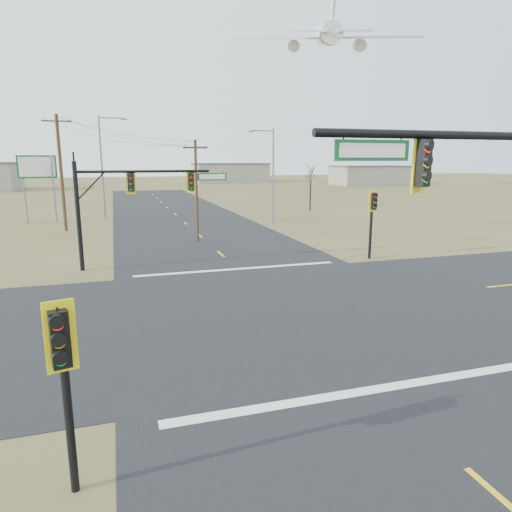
{
  "coord_description": "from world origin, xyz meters",
  "views": [
    {
      "loc": [
        -6.68,
        -17.71,
        6.34
      ],
      "look_at": [
        -0.9,
        1.0,
        2.18
      ],
      "focal_mm": 32.0,
      "sensor_mm": 36.0,
      "label": 1
    }
  ],
  "objects_px": {
    "pedestal_signal_sw": "(62,355)",
    "streetlight_a": "(271,171)",
    "mast_arm_far": "(135,191)",
    "highway_sign": "(38,176)",
    "pedestal_signal_ne": "(373,209)",
    "utility_pole_far": "(61,172)",
    "utility_pole_near": "(196,189)",
    "bare_tree_c": "(311,171)",
    "streetlight_c": "(104,162)"
  },
  "relations": [
    {
      "from": "pedestal_signal_sw",
      "to": "streetlight_a",
      "type": "distance_m",
      "value": 38.34
    },
    {
      "from": "pedestal_signal_sw",
      "to": "streetlight_a",
      "type": "bearing_deg",
      "value": 50.67
    },
    {
      "from": "mast_arm_far",
      "to": "highway_sign",
      "type": "distance_m",
      "value": 24.01
    },
    {
      "from": "mast_arm_far",
      "to": "pedestal_signal_ne",
      "type": "xyz_separation_m",
      "value": [
        14.5,
        -2.16,
        -1.3
      ]
    },
    {
      "from": "mast_arm_far",
      "to": "utility_pole_far",
      "type": "height_order",
      "value": "utility_pole_far"
    },
    {
      "from": "pedestal_signal_sw",
      "to": "pedestal_signal_ne",
      "type": "bearing_deg",
      "value": 31.02
    },
    {
      "from": "utility_pole_far",
      "to": "highway_sign",
      "type": "xyz_separation_m",
      "value": [
        -2.76,
        6.03,
        -0.55
      ]
    },
    {
      "from": "utility_pole_near",
      "to": "utility_pole_far",
      "type": "distance_m",
      "value": 13.74
    },
    {
      "from": "bare_tree_c",
      "to": "utility_pole_near",
      "type": "bearing_deg",
      "value": -134.84
    },
    {
      "from": "streetlight_a",
      "to": "pedestal_signal_sw",
      "type": "bearing_deg",
      "value": -98.84
    },
    {
      "from": "pedestal_signal_ne",
      "to": "utility_pole_far",
      "type": "relative_size",
      "value": 0.44
    },
    {
      "from": "mast_arm_far",
      "to": "utility_pole_near",
      "type": "height_order",
      "value": "utility_pole_near"
    },
    {
      "from": "streetlight_a",
      "to": "streetlight_c",
      "type": "height_order",
      "value": "streetlight_c"
    },
    {
      "from": "pedestal_signal_ne",
      "to": "streetlight_a",
      "type": "height_order",
      "value": "streetlight_a"
    },
    {
      "from": "mast_arm_far",
      "to": "highway_sign",
      "type": "xyz_separation_m",
      "value": [
        -8.33,
        22.52,
        0.17
      ]
    },
    {
      "from": "pedestal_signal_sw",
      "to": "utility_pole_near",
      "type": "height_order",
      "value": "utility_pole_near"
    },
    {
      "from": "highway_sign",
      "to": "utility_pole_near",
      "type": "bearing_deg",
      "value": -57.7
    },
    {
      "from": "bare_tree_c",
      "to": "streetlight_a",
      "type": "bearing_deg",
      "value": -131.53
    },
    {
      "from": "bare_tree_c",
      "to": "utility_pole_far",
      "type": "bearing_deg",
      "value": -162.83
    },
    {
      "from": "pedestal_signal_ne",
      "to": "bare_tree_c",
      "type": "height_order",
      "value": "bare_tree_c"
    },
    {
      "from": "pedestal_signal_sw",
      "to": "utility_pole_near",
      "type": "xyz_separation_m",
      "value": [
        7.16,
        27.0,
        1.21
      ]
    },
    {
      "from": "mast_arm_far",
      "to": "utility_pole_near",
      "type": "xyz_separation_m",
      "value": [
        4.9,
        7.67,
        -0.43
      ]
    },
    {
      "from": "highway_sign",
      "to": "bare_tree_c",
      "type": "xyz_separation_m",
      "value": [
        30.54,
        2.55,
        0.21
      ]
    },
    {
      "from": "mast_arm_far",
      "to": "pedestal_signal_ne",
      "type": "height_order",
      "value": "mast_arm_far"
    },
    {
      "from": "mast_arm_far",
      "to": "streetlight_a",
      "type": "xyz_separation_m",
      "value": [
        13.7,
        15.45,
        0.64
      ]
    },
    {
      "from": "pedestal_signal_sw",
      "to": "highway_sign",
      "type": "height_order",
      "value": "highway_sign"
    },
    {
      "from": "pedestal_signal_sw",
      "to": "bare_tree_c",
      "type": "relative_size",
      "value": 0.63
    },
    {
      "from": "highway_sign",
      "to": "mast_arm_far",
      "type": "bearing_deg",
      "value": -79.1
    },
    {
      "from": "pedestal_signal_ne",
      "to": "streetlight_c",
      "type": "distance_m",
      "value": 32.07
    },
    {
      "from": "pedestal_signal_ne",
      "to": "utility_pole_far",
      "type": "height_order",
      "value": "utility_pole_far"
    },
    {
      "from": "pedestal_signal_ne",
      "to": "utility_pole_near",
      "type": "relative_size",
      "value": 0.57
    },
    {
      "from": "pedestal_signal_ne",
      "to": "pedestal_signal_sw",
      "type": "distance_m",
      "value": 24.0
    },
    {
      "from": "highway_sign",
      "to": "pedestal_signal_sw",
      "type": "bearing_deg",
      "value": -91.13
    },
    {
      "from": "mast_arm_far",
      "to": "streetlight_c",
      "type": "relative_size",
      "value": 0.81
    },
    {
      "from": "utility_pole_near",
      "to": "pedestal_signal_ne",
      "type": "bearing_deg",
      "value": -45.66
    },
    {
      "from": "utility_pole_far",
      "to": "streetlight_c",
      "type": "relative_size",
      "value": 0.94
    },
    {
      "from": "streetlight_c",
      "to": "highway_sign",
      "type": "bearing_deg",
      "value": -144.2
    },
    {
      "from": "pedestal_signal_sw",
      "to": "streetlight_a",
      "type": "height_order",
      "value": "streetlight_a"
    },
    {
      "from": "pedestal_signal_sw",
      "to": "utility_pole_near",
      "type": "distance_m",
      "value": 27.96
    },
    {
      "from": "utility_pole_near",
      "to": "bare_tree_c",
      "type": "relative_size",
      "value": 1.24
    },
    {
      "from": "utility_pole_near",
      "to": "streetlight_c",
      "type": "distance_m",
      "value": 18.93
    },
    {
      "from": "streetlight_c",
      "to": "bare_tree_c",
      "type": "xyz_separation_m",
      "value": [
        24.28,
        -0.08,
        -1.18
      ]
    },
    {
      "from": "utility_pole_near",
      "to": "streetlight_c",
      "type": "xyz_separation_m",
      "value": [
        -6.98,
        17.48,
        1.98
      ]
    },
    {
      "from": "streetlight_a",
      "to": "bare_tree_c",
      "type": "relative_size",
      "value": 1.47
    },
    {
      "from": "mast_arm_far",
      "to": "streetlight_a",
      "type": "bearing_deg",
      "value": 67.55
    },
    {
      "from": "utility_pole_near",
      "to": "highway_sign",
      "type": "bearing_deg",
      "value": 131.7
    },
    {
      "from": "utility_pole_far",
      "to": "streetlight_c",
      "type": "distance_m",
      "value": 9.38
    },
    {
      "from": "highway_sign",
      "to": "bare_tree_c",
      "type": "height_order",
      "value": "highway_sign"
    },
    {
      "from": "pedestal_signal_ne",
      "to": "bare_tree_c",
      "type": "distance_m",
      "value": 28.35
    },
    {
      "from": "pedestal_signal_ne",
      "to": "highway_sign",
      "type": "relative_size",
      "value": 0.66
    }
  ]
}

